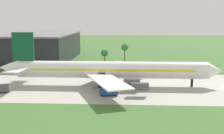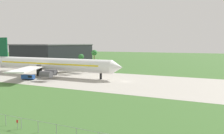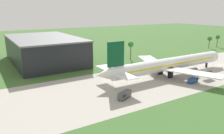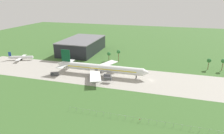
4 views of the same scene
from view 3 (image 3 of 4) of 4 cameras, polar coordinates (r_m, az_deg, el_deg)
The scene contains 7 objects.
ground_plane at distance 141.88m, azimuth 26.34°, elevation 0.51°, with size 600.00×600.00×0.00m, color #3D662D.
taxiway_strip at distance 141.88m, azimuth 26.34°, elevation 0.52°, with size 320.00×44.00×0.02m.
jet_airliner at distance 108.69m, azimuth 14.64°, elevation 0.72°, with size 79.48×52.58×18.89m.
baggage_tug at distance 79.01m, azimuth 3.24°, elevation -7.30°, with size 6.61×4.25×2.71m.
catering_van at distance 102.38m, azimuth 20.43°, elevation -3.21°, with size 5.93×2.84×2.16m.
terminal_building at distance 139.24m, azimuth -17.29°, elevation 4.36°, with size 36.72×61.20×15.23m.
palm_tree_row at distance 167.16m, azimuth 16.29°, elevation 6.26°, with size 105.37×3.60×11.69m.
Camera 3 is at (-118.46, -71.69, 30.99)m, focal length 35.00 mm.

